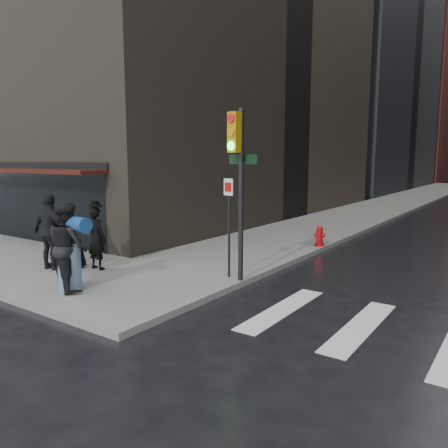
{
  "coord_description": "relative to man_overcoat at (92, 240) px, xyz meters",
  "views": [
    {
      "loc": [
        7.41,
        -6.66,
        3.02
      ],
      "look_at": [
        0.76,
        2.84,
        1.3
      ],
      "focal_mm": 35.0,
      "sensor_mm": 36.0,
      "label": 1
    }
  ],
  "objects": [
    {
      "name": "bldg_left_mid",
      "position": [
        -11.12,
        37.45,
        16.08
      ],
      "size": [
        22.0,
        24.0,
        34.0
      ],
      "primitive_type": "cube",
      "color": "gray",
      "rests_on": "ground"
    },
    {
      "name": "man_greycoat",
      "position": [
        -0.86,
        -0.62,
        0.24
      ],
      "size": [
        1.2,
        0.56,
        2.01
      ],
      "rotation": [
        0.0,
        0.0,
        3.2
      ],
      "color": "black",
      "rests_on": "ground"
    },
    {
      "name": "bldg_left_far",
      "position": [
        -11.12,
        61.45,
        12.08
      ],
      "size": [
        22.0,
        20.0,
        26.0
      ],
      "primitive_type": "cube",
      "color": "brown",
      "rests_on": "ground"
    },
    {
      "name": "fire_hydrant",
      "position": [
        3.68,
        6.37,
        -0.46
      ],
      "size": [
        0.4,
        0.3,
        0.68
      ],
      "rotation": [
        0.0,
        0.0,
        0.3
      ],
      "color": "#A70A0D",
      "rests_on": "ground"
    },
    {
      "name": "traffic_light",
      "position": [
        3.72,
        1.27,
        1.83
      ],
      "size": [
        0.99,
        0.55,
        4.03
      ],
      "rotation": [
        0.0,
        0.0,
        -0.22
      ],
      "color": "black",
      "rests_on": "ground"
    },
    {
      "name": "sidewalk_left",
      "position": [
        1.88,
        26.45,
        -0.84
      ],
      "size": [
        4.0,
        50.0,
        0.15
      ],
      "primitive_type": "cube",
      "color": "slate",
      "rests_on": "ground"
    },
    {
      "name": "storefront",
      "position": [
        -5.12,
        1.35,
        0.91
      ],
      "size": [
        8.4,
        1.11,
        2.83
      ],
      "color": "black",
      "rests_on": "ground"
    },
    {
      "name": "man_overcoat",
      "position": [
        0.0,
        0.0,
        0.0
      ],
      "size": [
        0.94,
        0.93,
        1.84
      ],
      "rotation": [
        0.0,
        0.0,
        3.17
      ],
      "color": "black",
      "rests_on": "ground"
    },
    {
      "name": "man_jeans",
      "position": [
        1.13,
        -1.48,
        0.22
      ],
      "size": [
        1.37,
        1.05,
        1.96
      ],
      "rotation": [
        0.0,
        0.0,
        2.85
      ],
      "color": "black",
      "rests_on": "ground"
    },
    {
      "name": "ground",
      "position": [
        1.88,
        -0.55,
        -0.92
      ],
      "size": [
        140.0,
        140.0,
        0.0
      ],
      "primitive_type": "plane",
      "color": "black",
      "rests_on": "ground"
    }
  ]
}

